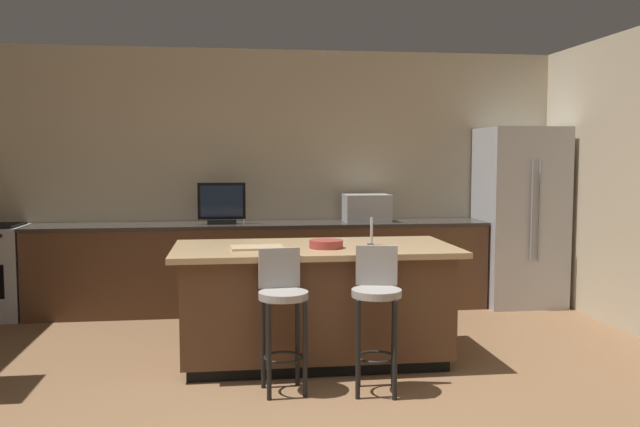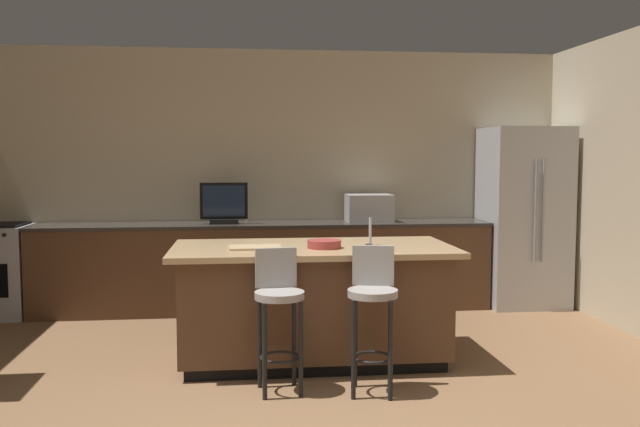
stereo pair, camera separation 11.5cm
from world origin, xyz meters
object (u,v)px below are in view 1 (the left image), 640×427
at_px(tv_monitor, 222,205).
at_px(bar_stool_right, 376,305).
at_px(cutting_board, 257,248).
at_px(cell_phone, 260,246).
at_px(bar_stool_left, 283,307).
at_px(kitchen_island, 314,302).
at_px(refrigerator, 520,217).
at_px(tv_remote, 372,246).
at_px(microwave, 367,208).
at_px(fruit_bowl, 326,244).

xyz_separation_m(tv_monitor, bar_stool_right, (1.07, -2.56, -0.52)).
bearing_deg(cutting_board, cell_phone, 80.03).
bearing_deg(tv_monitor, bar_stool_left, -79.92).
relative_size(kitchen_island, tv_monitor, 4.49).
bearing_deg(bar_stool_left, bar_stool_right, -15.23).
distance_m(refrigerator, tv_remote, 2.81).
xyz_separation_m(kitchen_island, microwave, (0.79, 1.84, 0.60)).
distance_m(bar_stool_left, fruit_bowl, 0.74).
bearing_deg(fruit_bowl, tv_remote, -1.11).
height_order(tv_monitor, tv_remote, tv_monitor).
bearing_deg(microwave, bar_stool_left, -113.58).
bearing_deg(tv_remote, bar_stool_right, -99.02).
bearing_deg(bar_stool_left, microwave, 60.01).
distance_m(kitchen_island, microwave, 2.09).
relative_size(bar_stool_right, cutting_board, 2.55).
distance_m(fruit_bowl, cell_phone, 0.53).
bearing_deg(cutting_board, microwave, 57.38).
height_order(fruit_bowl, cell_phone, fruit_bowl).
bearing_deg(microwave, kitchen_island, -113.27).
bearing_deg(tv_monitor, bar_stool_right, -67.25).
distance_m(tv_monitor, cutting_board, 1.92).
xyz_separation_m(refrigerator, bar_stool_right, (-2.15, -2.54, -0.36)).
bearing_deg(tv_remote, fruit_bowl, 178.98).
bearing_deg(cell_phone, tv_monitor, 80.09).
xyz_separation_m(bar_stool_left, tv_remote, (0.73, 0.52, 0.34)).
bearing_deg(kitchen_island, tv_monitor, 112.44).
bearing_deg(cell_phone, bar_stool_right, -66.65).
distance_m(refrigerator, bar_stool_right, 3.35).
distance_m(kitchen_island, refrigerator, 3.09).
xyz_separation_m(tv_monitor, tv_remote, (1.17, -1.94, -0.19)).
xyz_separation_m(refrigerator, cutting_board, (-2.93, -1.88, -0.04)).
relative_size(refrigerator, tv_monitor, 3.95).
bearing_deg(tv_remote, microwave, 79.80).
bearing_deg(bar_stool_right, refrigerator, 61.61).
bearing_deg(fruit_bowl, cell_phone, 160.64).
xyz_separation_m(bar_stool_right, fruit_bowl, (-0.26, 0.63, 0.34)).
height_order(fruit_bowl, cutting_board, fruit_bowl).
relative_size(tv_remote, cutting_board, 0.43).
bearing_deg(refrigerator, tv_remote, -136.85).
xyz_separation_m(fruit_bowl, tv_remote, (0.36, -0.01, -0.02)).
relative_size(microwave, tv_remote, 2.82).
height_order(tv_monitor, fruit_bowl, tv_monitor).
distance_m(fruit_bowl, tv_remote, 0.36).
bearing_deg(bar_stool_left, tv_monitor, 93.66).
height_order(tv_monitor, cutting_board, tv_monitor).
relative_size(kitchen_island, cell_phone, 14.61).
distance_m(bar_stool_right, tv_remote, 0.71).
relative_size(bar_stool_right, cell_phone, 6.67).
relative_size(refrigerator, microwave, 4.02).
xyz_separation_m(kitchen_island, cutting_board, (-0.45, -0.10, 0.46)).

